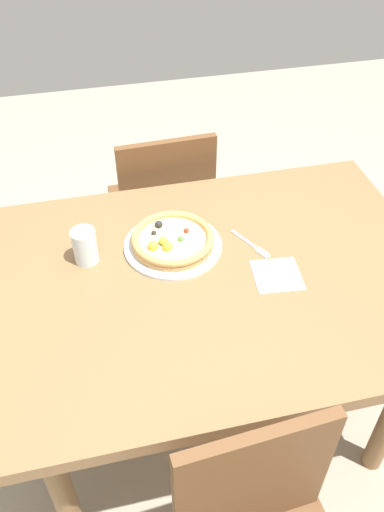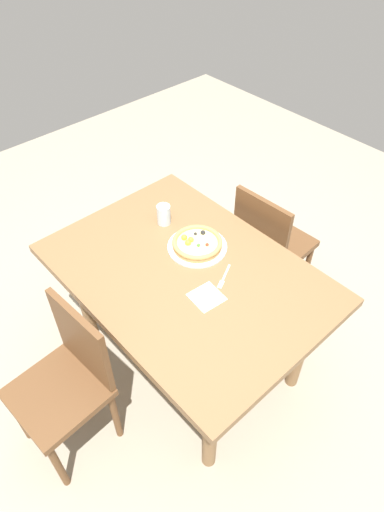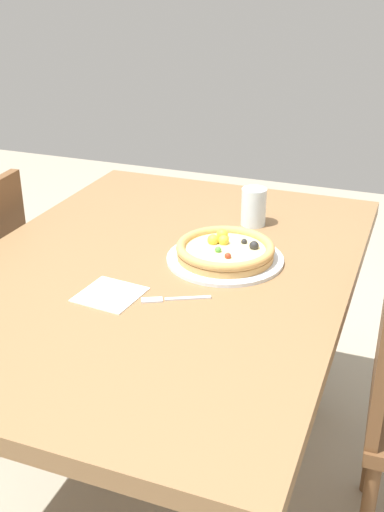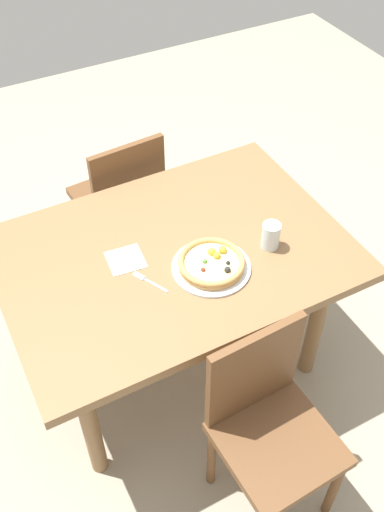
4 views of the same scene
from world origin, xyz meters
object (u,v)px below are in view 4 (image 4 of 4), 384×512
at_px(dining_table, 174,267).
at_px(fork, 148,281).
at_px(napkin, 126,260).
at_px(chair_near, 268,424).
at_px(plate, 211,267).
at_px(drinking_glass, 271,236).
at_px(pizza, 212,263).
at_px(chair_far, 121,199).

relative_size(dining_table, fork, 9.00).
bearing_deg(napkin, chair_near, -73.85).
bearing_deg(plate, napkin, 144.70).
bearing_deg(drinking_glass, fork, 173.96).
xyz_separation_m(chair_near, pizza, (0.06, 0.55, 0.30)).
xyz_separation_m(dining_table, fork, (-0.16, -0.10, 0.10)).
distance_m(plate, napkin, 0.34).
relative_size(chair_far, napkin, 6.30).
height_order(dining_table, chair_near, chair_near).
distance_m(dining_table, drinking_glass, 0.42).
bearing_deg(pizza, plate, -162.68).
distance_m(dining_table, napkin, 0.22).
height_order(plate, fork, plate).
distance_m(dining_table, fork, 0.21).
xyz_separation_m(chair_far, pizza, (0.04, -0.86, 0.30)).
bearing_deg(chair_far, napkin, -113.53).
height_order(chair_far, pizza, chair_far).
distance_m(fork, napkin, 0.15).
bearing_deg(pizza, chair_far, 92.96).
xyz_separation_m(dining_table, chair_near, (0.03, -0.71, -0.18)).
relative_size(drinking_glass, napkin, 0.81).
height_order(chair_near, fork, chair_near).
xyz_separation_m(chair_far, fork, (-0.21, -0.81, 0.27)).
height_order(chair_near, pizza, chair_near).
height_order(plate, drinking_glass, drinking_glass).
height_order(plate, pizza, pizza).
bearing_deg(chair_far, fork, -108.31).
relative_size(chair_near, chair_far, 1.00).
relative_size(chair_near, drinking_glass, 7.77).
bearing_deg(plate, chair_near, -96.35).
relative_size(dining_table, pizza, 5.30).
bearing_deg(dining_table, pizza, -59.63).
bearing_deg(napkin, chair_far, 70.48).
relative_size(chair_far, plate, 2.83).
height_order(chair_far, plate, chair_far).
xyz_separation_m(drinking_glass, napkin, (-0.55, 0.20, -0.06)).
relative_size(chair_near, pizza, 3.37).
xyz_separation_m(dining_table, napkin, (-0.19, 0.04, 0.09)).
bearing_deg(napkin, dining_table, -12.76).
height_order(pizza, napkin, pizza).
bearing_deg(drinking_glass, plate, 179.97).
bearing_deg(napkin, pizza, -35.12).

